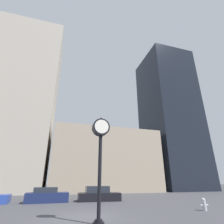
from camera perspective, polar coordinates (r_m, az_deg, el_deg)
name	(u,v)px	position (r m, az deg, el deg)	size (l,w,h in m)	color
ground_plane	(84,217)	(11.53, -9.05, -30.72)	(200.00, 200.00, 0.00)	#424247
building_tall_tower	(24,103)	(38.85, -26.93, 2.56)	(11.81, 12.00, 32.45)	#ADA393
building_storefront_row	(103,161)	(36.50, -2.82, -15.77)	(19.82, 12.00, 11.14)	gray
building_glass_modern	(169,117)	(45.94, 18.05, -1.49)	(10.95, 12.00, 33.68)	black
street_clock	(100,144)	(9.54, -3.82, -10.50)	(0.94, 0.55, 5.23)	black
car_navy	(47,196)	(19.29, -20.53, -24.26)	(3.89, 1.88, 1.33)	#19234C
car_black	(99,195)	(19.67, -4.42, -25.31)	(4.29, 2.09, 1.40)	black
fire_hydrant_near	(204,204)	(14.88, 27.83, -25.07)	(0.63, 0.27, 0.79)	#B7B7BC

